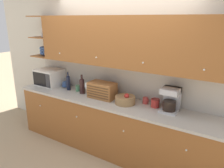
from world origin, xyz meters
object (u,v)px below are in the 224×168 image
at_px(mug, 78,88).
at_px(second_wine_bottle, 82,85).
at_px(mug_blue_second, 146,101).
at_px(storage_canister, 155,103).
at_px(microwave, 49,77).
at_px(coffee_maker, 171,100).
at_px(wine_glass, 87,86).
at_px(wine_bottle, 68,82).
at_px(bowl_stack_on_counter, 66,84).
at_px(bread_box, 102,90).
at_px(fruit_basket, 125,100).

bearing_deg(mug, second_wine_bottle, -23.65).
height_order(mug_blue_second, storage_canister, storage_canister).
relative_size(microwave, coffee_maker, 1.40).
bearing_deg(wine_glass, wine_bottle, 176.48).
distance_m(second_wine_bottle, coffee_maker, 1.55).
xyz_separation_m(microwave, bowl_stack_on_counter, (0.35, 0.09, -0.10)).
bearing_deg(mug_blue_second, bread_box, -168.45).
height_order(storage_canister, coffee_maker, coffee_maker).
bearing_deg(second_wine_bottle, coffee_maker, 2.85).
xyz_separation_m(bowl_stack_on_counter, wine_glass, (0.62, -0.14, 0.10)).
bearing_deg(mug_blue_second, bowl_stack_on_counter, -179.01).
bearing_deg(coffee_maker, microwave, -179.16).
relative_size(wine_glass, bread_box, 0.51).
bearing_deg(second_wine_bottle, microwave, 177.22).
relative_size(mug, storage_canister, 0.81).
xyz_separation_m(second_wine_bottle, mug_blue_second, (1.14, 0.16, -0.10)).
xyz_separation_m(wine_glass, coffee_maker, (1.43, 0.09, 0.02)).
relative_size(bowl_stack_on_counter, mug, 1.61).
xyz_separation_m(mug_blue_second, storage_canister, (0.18, -0.05, 0.01)).
bearing_deg(bread_box, second_wine_bottle, -178.80).
bearing_deg(mug_blue_second, microwave, -176.75).
relative_size(microwave, fruit_basket, 1.58).
height_order(wine_glass, coffee_maker, coffee_maker).
bearing_deg(mug_blue_second, fruit_basket, -146.96).
bearing_deg(wine_bottle, mug_blue_second, 5.25).
bearing_deg(mug_blue_second, storage_canister, -15.13).
xyz_separation_m(bowl_stack_on_counter, fruit_basket, (1.38, -0.14, 0.01)).
xyz_separation_m(wine_bottle, coffee_maker, (1.89, 0.06, 0.02)).
bearing_deg(microwave, bowl_stack_on_counter, 13.57).
distance_m(wine_bottle, storage_canister, 1.66).
relative_size(mug, fruit_basket, 0.34).
bearing_deg(mug_blue_second, coffee_maker, -10.78).
xyz_separation_m(bowl_stack_on_counter, coffee_maker, (2.05, -0.05, 0.12)).
distance_m(wine_bottle, fruit_basket, 1.22).
xyz_separation_m(bowl_stack_on_counter, mug, (0.36, -0.06, -0.00)).
bearing_deg(coffee_maker, wine_bottle, -178.25).
distance_m(microwave, fruit_basket, 1.73).
xyz_separation_m(microwave, wine_bottle, (0.52, -0.02, -0.01)).
xyz_separation_m(microwave, bread_box, (1.28, -0.03, -0.03)).
distance_m(microwave, wine_bottle, 0.52).
bearing_deg(wine_glass, bread_box, 3.26).
relative_size(second_wine_bottle, storage_canister, 2.58).
height_order(wine_glass, fruit_basket, wine_glass).
distance_m(wine_bottle, bread_box, 0.76).
bearing_deg(wine_bottle, bowl_stack_on_counter, 147.12).
relative_size(second_wine_bottle, mug_blue_second, 3.38).
bearing_deg(second_wine_bottle, wine_bottle, 176.74).
distance_m(second_wine_bottle, mug_blue_second, 1.15).
relative_size(storage_canister, coffee_maker, 0.37).
xyz_separation_m(mug, fruit_basket, (1.02, -0.08, 0.01)).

